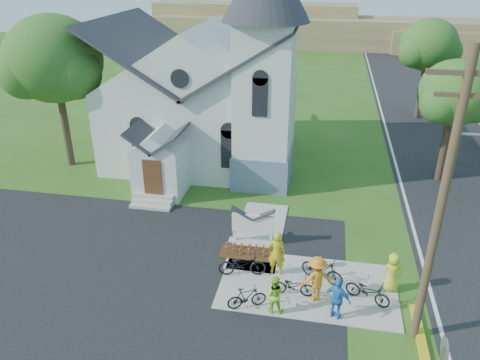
% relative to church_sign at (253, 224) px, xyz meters
% --- Properties ---
extents(ground, '(120.00, 120.00, 0.00)m').
position_rel_church_sign_xyz_m(ground, '(1.20, -3.20, -1.03)').
color(ground, '#325819').
rests_on(ground, ground).
extents(parking_lot, '(20.00, 16.00, 0.02)m').
position_rel_church_sign_xyz_m(parking_lot, '(-5.80, -5.20, -1.02)').
color(parking_lot, black).
rests_on(parking_lot, ground).
extents(road, '(8.00, 90.00, 0.02)m').
position_rel_church_sign_xyz_m(road, '(11.20, 11.80, -1.02)').
color(road, black).
rests_on(road, ground).
extents(sidewalk, '(7.00, 4.00, 0.05)m').
position_rel_church_sign_xyz_m(sidewalk, '(2.70, -2.70, -1.00)').
color(sidewalk, '#9E988E').
rests_on(sidewalk, ground).
extents(church, '(12.35, 12.00, 13.00)m').
position_rel_church_sign_xyz_m(church, '(-4.28, 9.28, 4.22)').
color(church, silver).
rests_on(church, ground).
extents(church_sign, '(2.20, 0.40, 1.70)m').
position_rel_church_sign_xyz_m(church_sign, '(0.00, 0.00, 0.00)').
color(church_sign, '#9E988E').
rests_on(church_sign, ground).
extents(flower_bed, '(2.60, 1.10, 0.07)m').
position_rel_church_sign_xyz_m(flower_bed, '(0.00, -0.90, -0.99)').
color(flower_bed, '#381D0F').
rests_on(flower_bed, ground).
extents(utility_pole, '(3.45, 0.28, 10.00)m').
position_rel_church_sign_xyz_m(utility_pole, '(6.56, -4.70, 4.38)').
color(utility_pole, '#453322').
rests_on(utility_pole, ground).
extents(stop_sign, '(0.11, 0.76, 2.48)m').
position_rel_church_sign_xyz_m(stop_sign, '(6.63, -7.40, 0.75)').
color(stop_sign, gray).
rests_on(stop_sign, ground).
extents(tree_lot_corner, '(5.60, 5.60, 9.15)m').
position_rel_church_sign_xyz_m(tree_lot_corner, '(-12.80, 6.80, 5.58)').
color(tree_lot_corner, '#34261C').
rests_on(tree_lot_corner, ground).
extents(tree_road_near, '(4.00, 4.00, 7.05)m').
position_rel_church_sign_xyz_m(tree_road_near, '(9.70, 8.80, 4.18)').
color(tree_road_near, '#34261C').
rests_on(tree_road_near, ground).
extents(tree_road_mid, '(4.40, 4.40, 7.80)m').
position_rel_church_sign_xyz_m(tree_road_mid, '(10.20, 20.80, 4.75)').
color(tree_road_mid, '#34261C').
rests_on(tree_road_mid, ground).
extents(distant_hills, '(61.00, 10.00, 5.60)m').
position_rel_church_sign_xyz_m(distant_hills, '(4.56, 53.13, 1.15)').
color(distant_hills, brown).
rests_on(distant_hills, ground).
extents(cyclist_0, '(0.74, 0.51, 1.97)m').
position_rel_church_sign_xyz_m(cyclist_0, '(1.34, -2.10, 0.01)').
color(cyclist_0, gold).
rests_on(cyclist_0, sidewalk).
extents(bike_0, '(2.05, 1.06, 1.03)m').
position_rel_church_sign_xyz_m(bike_0, '(-0.03, -2.47, -0.46)').
color(bike_0, black).
rests_on(bike_0, sidewalk).
extents(cyclist_1, '(0.77, 0.61, 1.53)m').
position_rel_church_sign_xyz_m(cyclist_1, '(1.53, -4.40, -0.21)').
color(cyclist_1, '#A2EA2B').
rests_on(cyclist_1, sidewalk).
extents(bike_1, '(1.55, 1.01, 0.91)m').
position_rel_church_sign_xyz_m(bike_1, '(0.51, -4.40, -0.52)').
color(bike_1, black).
rests_on(bike_1, sidewalk).
extents(cyclist_2, '(1.09, 0.77, 1.71)m').
position_rel_church_sign_xyz_m(cyclist_2, '(3.80, -4.33, -0.12)').
color(cyclist_2, '#2A81D6').
rests_on(cyclist_2, sidewalk).
extents(bike_2, '(1.67, 0.62, 0.87)m').
position_rel_church_sign_xyz_m(bike_2, '(2.16, -3.36, -0.54)').
color(bike_2, black).
rests_on(bike_2, sidewalk).
extents(cyclist_3, '(1.41, 1.13, 1.91)m').
position_rel_church_sign_xyz_m(cyclist_3, '(3.01, -3.45, -0.02)').
color(cyclist_3, orange).
rests_on(cyclist_3, sidewalk).
extents(bike_3, '(1.90, 1.25, 1.11)m').
position_rel_church_sign_xyz_m(bike_3, '(3.22, -2.29, -0.42)').
color(bike_3, black).
rests_on(bike_3, sidewalk).
extents(cyclist_4, '(0.93, 0.73, 1.67)m').
position_rel_church_sign_xyz_m(cyclist_4, '(5.90, -2.32, -0.14)').
color(cyclist_4, '#CBD928').
rests_on(cyclist_4, sidewalk).
extents(bike_4, '(1.86, 1.28, 0.92)m').
position_rel_church_sign_xyz_m(bike_4, '(4.97, -3.20, -0.51)').
color(bike_4, black).
rests_on(bike_4, sidewalk).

